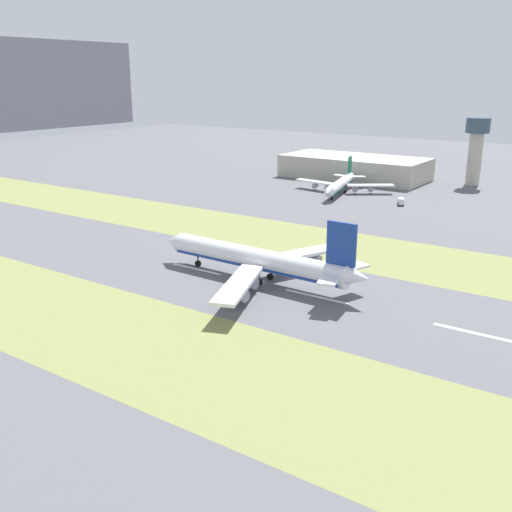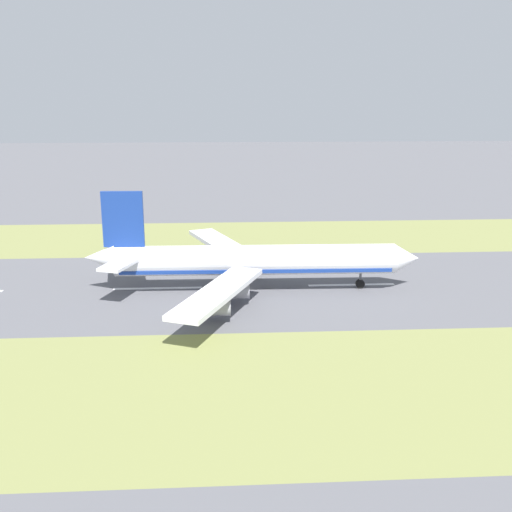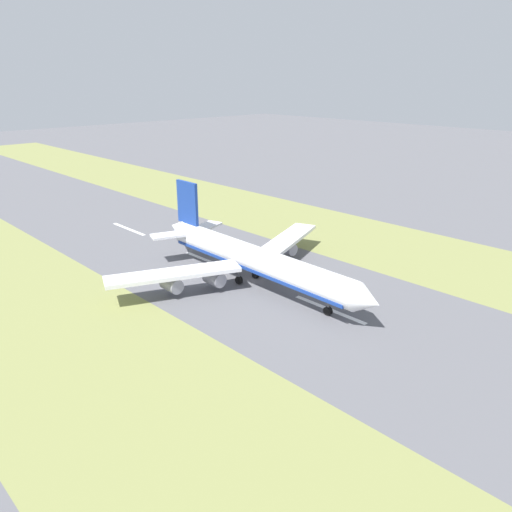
{
  "view_description": "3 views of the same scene",
  "coord_description": "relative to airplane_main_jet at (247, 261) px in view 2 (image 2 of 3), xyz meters",
  "views": [
    {
      "loc": [
        -127.64,
        -86.82,
        54.66
      ],
      "look_at": [
        1.85,
        2.62,
        7.0
      ],
      "focal_mm": 42.0,
      "sensor_mm": 36.0,
      "label": 1
    },
    {
      "loc": [
        117.2,
        -4.08,
        37.93
      ],
      "look_at": [
        1.85,
        2.62,
        7.0
      ],
      "focal_mm": 42.0,
      "sensor_mm": 36.0,
      "label": 2
    },
    {
      "loc": [
        75.3,
        79.25,
        45.19
      ],
      "look_at": [
        1.85,
        2.62,
        7.0
      ],
      "focal_mm": 35.0,
      "sensor_mm": 36.0,
      "label": 3
    }
  ],
  "objects": [
    {
      "name": "centreline_dash_far",
      "position": [
        -1.82,
        21.9,
        -6.01
      ],
      "size": [
        1.2,
        18.0,
        0.01
      ],
      "primitive_type": "cube",
      "color": "silver",
      "rests_on": "ground"
    },
    {
      "name": "grass_median_west",
      "position": [
        -46.82,
        -0.72,
        -6.02
      ],
      "size": [
        40.0,
        600.0,
        0.01
      ],
      "primitive_type": "cube",
      "color": "olive",
      "rests_on": "ground"
    },
    {
      "name": "grass_median_east",
      "position": [
        43.18,
        -0.72,
        -6.02
      ],
      "size": [
        40.0,
        600.0,
        0.01
      ],
      "primitive_type": "cube",
      "color": "olive",
      "rests_on": "ground"
    },
    {
      "name": "ground_plane",
      "position": [
        -1.82,
        -0.72,
        -6.02
      ],
      "size": [
        800.0,
        800.0,
        0.0
      ],
      "primitive_type": "plane",
      "color": "#56565B"
    },
    {
      "name": "airplane_main_jet",
      "position": [
        0.0,
        0.0,
        0.0
      ],
      "size": [
        64.13,
        67.09,
        20.2
      ],
      "color": "white",
      "rests_on": "ground"
    },
    {
      "name": "centreline_dash_mid",
      "position": [
        -1.82,
        -18.1,
        -6.01
      ],
      "size": [
        1.2,
        18.0,
        0.01
      ],
      "primitive_type": "cube",
      "color": "silver",
      "rests_on": "ground"
    }
  ]
}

